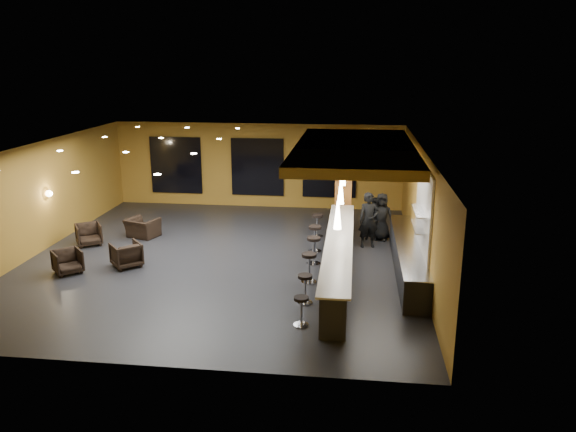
# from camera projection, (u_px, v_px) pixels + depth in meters

# --- Properties ---
(floor) EXTENTS (12.00, 13.00, 0.10)m
(floor) POSITION_uv_depth(u_px,v_px,m) (223.00, 259.00, 17.67)
(floor) COLOR black
(floor) RESTS_ON ground
(ceiling) EXTENTS (12.00, 13.00, 0.10)m
(ceiling) POSITION_uv_depth(u_px,v_px,m) (219.00, 146.00, 16.70)
(ceiling) COLOR black
(wall_back) EXTENTS (12.00, 0.10, 3.50)m
(wall_back) POSITION_uv_depth(u_px,v_px,m) (258.00, 165.00, 23.45)
(wall_back) COLOR olive
(wall_back) RESTS_ON floor
(wall_front) EXTENTS (12.00, 0.10, 3.50)m
(wall_front) POSITION_uv_depth(u_px,v_px,m) (143.00, 287.00, 10.93)
(wall_front) COLOR olive
(wall_front) RESTS_ON floor
(wall_left) EXTENTS (0.10, 13.00, 3.50)m
(wall_left) POSITION_uv_depth(u_px,v_px,m) (36.00, 198.00, 17.89)
(wall_left) COLOR olive
(wall_left) RESTS_ON floor
(wall_right) EXTENTS (0.10, 13.00, 3.50)m
(wall_right) POSITION_uv_depth(u_px,v_px,m) (423.00, 210.00, 16.49)
(wall_right) COLOR olive
(wall_right) RESTS_ON floor
(wood_soffit) EXTENTS (3.60, 8.00, 0.28)m
(wood_soffit) POSITION_uv_depth(u_px,v_px,m) (354.00, 149.00, 17.25)
(wood_soffit) COLOR gold
(wood_soffit) RESTS_ON ceiling
(window_left) EXTENTS (2.20, 0.06, 2.40)m
(window_left) POSITION_uv_depth(u_px,v_px,m) (176.00, 165.00, 23.76)
(window_left) COLOR black
(window_left) RESTS_ON wall_back
(window_center) EXTENTS (2.20, 0.06, 2.40)m
(window_center) POSITION_uv_depth(u_px,v_px,m) (257.00, 167.00, 23.36)
(window_center) COLOR black
(window_center) RESTS_ON wall_back
(window_right) EXTENTS (2.20, 0.06, 2.40)m
(window_right) POSITION_uv_depth(u_px,v_px,m) (329.00, 169.00, 23.01)
(window_right) COLOR black
(window_right) RESTS_ON wall_back
(tile_backsplash) EXTENTS (0.06, 3.20, 2.40)m
(tile_backsplash) POSITION_uv_depth(u_px,v_px,m) (424.00, 211.00, 15.48)
(tile_backsplash) COLOR white
(tile_backsplash) RESTS_ON wall_right
(bar_counter) EXTENTS (0.60, 8.00, 1.00)m
(bar_counter) POSITION_uv_depth(u_px,v_px,m) (339.00, 259.00, 16.15)
(bar_counter) COLOR black
(bar_counter) RESTS_ON floor
(bar_top) EXTENTS (0.78, 8.10, 0.05)m
(bar_top) POSITION_uv_depth(u_px,v_px,m) (339.00, 241.00, 16.01)
(bar_top) COLOR silver
(bar_top) RESTS_ON bar_counter
(prep_counter) EXTENTS (0.70, 6.00, 0.86)m
(prep_counter) POSITION_uv_depth(u_px,v_px,m) (408.00, 258.00, 16.41)
(prep_counter) COLOR black
(prep_counter) RESTS_ON floor
(prep_top) EXTENTS (0.72, 6.00, 0.03)m
(prep_top) POSITION_uv_depth(u_px,v_px,m) (408.00, 243.00, 16.29)
(prep_top) COLOR silver
(prep_top) RESTS_ON prep_counter
(wall_shelf_lower) EXTENTS (0.30, 1.50, 0.03)m
(wall_shelf_lower) POSITION_uv_depth(u_px,v_px,m) (418.00, 227.00, 15.41)
(wall_shelf_lower) COLOR silver
(wall_shelf_lower) RESTS_ON wall_right
(wall_shelf_upper) EXTENTS (0.30, 1.50, 0.03)m
(wall_shelf_upper) POSITION_uv_depth(u_px,v_px,m) (419.00, 211.00, 15.29)
(wall_shelf_upper) COLOR silver
(wall_shelf_upper) RESTS_ON wall_right
(column) EXTENTS (0.60, 0.60, 3.50)m
(column) POSITION_uv_depth(u_px,v_px,m) (344.00, 182.00, 20.21)
(column) COLOR #A96226
(column) RESTS_ON floor
(wall_sconce) EXTENTS (0.22, 0.22, 0.22)m
(wall_sconce) POSITION_uv_depth(u_px,v_px,m) (49.00, 194.00, 18.33)
(wall_sconce) COLOR #FFE5B2
(wall_sconce) RESTS_ON wall_left
(pendant_0) EXTENTS (0.20, 0.20, 0.70)m
(pendant_0) POSITION_uv_depth(u_px,v_px,m) (338.00, 215.00, 13.74)
(pendant_0) COLOR white
(pendant_0) RESTS_ON wood_soffit
(pendant_1) EXTENTS (0.20, 0.20, 0.70)m
(pendant_1) POSITION_uv_depth(u_px,v_px,m) (341.00, 192.00, 16.13)
(pendant_1) COLOR white
(pendant_1) RESTS_ON wood_soffit
(pendant_2) EXTENTS (0.20, 0.20, 0.70)m
(pendant_2) POSITION_uv_depth(u_px,v_px,m) (343.00, 175.00, 18.52)
(pendant_2) COLOR white
(pendant_2) RESTS_ON wood_soffit
(staff_a) EXTENTS (0.76, 0.58, 1.85)m
(staff_a) POSITION_uv_depth(u_px,v_px,m) (369.00, 220.00, 18.46)
(staff_a) COLOR black
(staff_a) RESTS_ON floor
(staff_b) EXTENTS (0.82, 0.69, 1.51)m
(staff_b) POSITION_uv_depth(u_px,v_px,m) (376.00, 219.00, 19.22)
(staff_b) COLOR black
(staff_b) RESTS_ON floor
(staff_c) EXTENTS (0.90, 0.68, 1.65)m
(staff_c) POSITION_uv_depth(u_px,v_px,m) (381.00, 217.00, 19.23)
(staff_c) COLOR black
(staff_c) RESTS_ON floor
(armchair_a) EXTENTS (1.07, 1.07, 0.70)m
(armchair_a) POSITION_uv_depth(u_px,v_px,m) (68.00, 262.00, 16.33)
(armchair_a) COLOR black
(armchair_a) RESTS_ON floor
(armchair_b) EXTENTS (1.14, 1.14, 0.75)m
(armchair_b) POSITION_uv_depth(u_px,v_px,m) (126.00, 255.00, 16.85)
(armchair_b) COLOR black
(armchair_b) RESTS_ON floor
(armchair_c) EXTENTS (1.10, 1.10, 0.73)m
(armchair_c) POSITION_uv_depth(u_px,v_px,m) (89.00, 234.00, 18.81)
(armchair_c) COLOR black
(armchair_c) RESTS_ON floor
(armchair_d) EXTENTS (1.26, 1.18, 0.66)m
(armchair_d) POSITION_uv_depth(u_px,v_px,m) (142.00, 228.00, 19.67)
(armchair_d) COLOR black
(armchair_d) RESTS_ON floor
(bar_stool_0) EXTENTS (0.37, 0.37, 0.72)m
(bar_stool_0) POSITION_uv_depth(u_px,v_px,m) (301.00, 307.00, 13.06)
(bar_stool_0) COLOR silver
(bar_stool_0) RESTS_ON floor
(bar_stool_1) EXTENTS (0.39, 0.39, 0.77)m
(bar_stool_1) POSITION_uv_depth(u_px,v_px,m) (305.00, 285.00, 14.26)
(bar_stool_1) COLOR silver
(bar_stool_1) RESTS_ON floor
(bar_stool_2) EXTENTS (0.43, 0.43, 0.86)m
(bar_stool_2) POSITION_uv_depth(u_px,v_px,m) (309.00, 264.00, 15.57)
(bar_stool_2) COLOR silver
(bar_stool_2) RESTS_ON floor
(bar_stool_3) EXTENTS (0.43, 0.43, 0.86)m
(bar_stool_3) POSITION_uv_depth(u_px,v_px,m) (314.00, 247.00, 16.99)
(bar_stool_3) COLOR silver
(bar_stool_3) RESTS_ON floor
(bar_stool_4) EXTENTS (0.44, 0.44, 0.86)m
(bar_stool_4) POSITION_uv_depth(u_px,v_px,m) (315.00, 235.00, 18.10)
(bar_stool_4) COLOR silver
(bar_stool_4) RESTS_ON floor
(bar_stool_5) EXTENTS (0.41, 0.41, 0.81)m
(bar_stool_5) POSITION_uv_depth(u_px,v_px,m) (317.00, 223.00, 19.63)
(bar_stool_5) COLOR silver
(bar_stool_5) RESTS_ON floor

